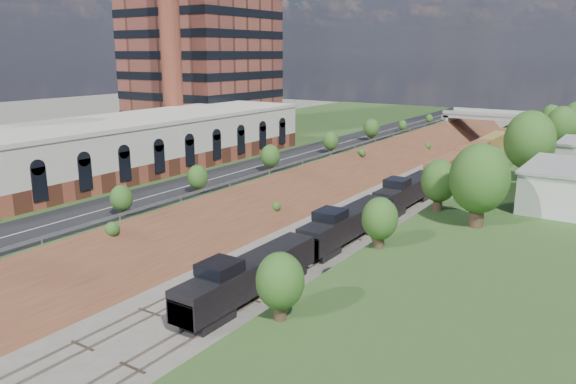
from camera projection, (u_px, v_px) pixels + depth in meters
name	position (u px, v px, depth m)	size (l,w,h in m)	color
platform_left	(206.00, 161.00, 94.27)	(44.00, 180.00, 5.00)	#375924
embankment_left	(319.00, 193.00, 83.13)	(7.07, 180.00, 7.07)	brown
embankment_right	(468.00, 216.00, 71.39)	(7.07, 180.00, 7.07)	brown
rail_left_track	(371.00, 201.00, 78.63)	(1.58, 180.00, 0.18)	gray
rail_right_track	(406.00, 206.00, 75.85)	(1.58, 180.00, 0.18)	gray
road	(294.00, 157.00, 84.31)	(8.00, 180.00, 0.10)	black
guardrail	(317.00, 156.00, 81.84)	(0.10, 171.00, 0.70)	#99999E
commercial_building	(120.00, 146.00, 72.32)	(14.30, 62.30, 7.00)	brown
smokestack	(169.00, 21.00, 87.17)	(3.20, 3.20, 40.00)	brown
overpass	(500.00, 122.00, 126.29)	(24.50, 8.30, 7.40)	gray
white_building_near	(575.00, 188.00, 56.54)	(9.00, 12.00, 4.00)	silver
tree_right_large	(479.00, 179.00, 49.71)	(5.25, 5.25, 7.61)	#473323
tree_left_crest	(83.00, 207.00, 49.45)	(2.45, 2.45, 3.55)	#473323
freight_train	(472.00, 155.00, 100.06)	(2.77, 141.73, 4.55)	black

